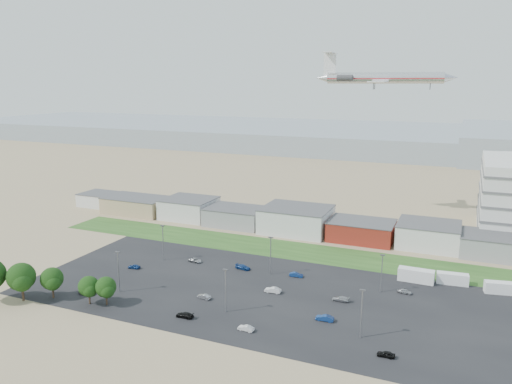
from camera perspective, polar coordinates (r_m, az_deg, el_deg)
The scene contains 32 objects.
ground at distance 105.73m, azimuth -4.91°, elevation -15.22°, with size 700.00×700.00×0.00m, color #957D5E.
parking_lot at distance 120.23m, azimuth 1.80°, elevation -11.62°, with size 120.00×50.00×0.01m, color black.
grass_strip at distance 149.85m, azimuth 4.48°, elevation -6.69°, with size 160.00×16.00×0.02m, color #264B1C.
hills_backdrop at distance 399.94m, azimuth 22.33°, elevation 5.11°, with size 700.00×200.00×9.00m, color gray, non-canonical shape.
building_row at distance 171.33m, azimuth 1.14°, elevation -2.80°, with size 170.00×20.00×8.00m, color silver, non-canonical shape.
box_trailer_a at distance 132.95m, azimuth 17.83°, elevation -9.06°, with size 8.71×2.72×3.27m, color silver, non-canonical shape.
box_trailer_b at distance 134.49m, azimuth 21.54°, elevation -9.20°, with size 7.47×2.33×2.80m, color silver, non-canonical shape.
box_trailer_c at distance 133.51m, azimuth 26.23°, elevation -9.80°, with size 7.44×2.33×2.79m, color silver, non-canonical shape.
tree_left at distance 126.78m, azimuth -25.23°, elevation -9.06°, with size 6.82×6.82×10.23m, color black, non-canonical shape.
tree_mid at distance 125.94m, azimuth -22.28°, elevation -9.39°, with size 5.55×5.55×8.32m, color black, non-canonical shape.
tree_right at distance 120.05m, azimuth -18.57°, elevation -10.41°, with size 4.95×4.95×7.43m, color black, non-canonical shape.
tree_near at distance 118.42m, azimuth -16.78°, elevation -10.59°, with size 4.98×4.98×7.47m, color black, non-canonical shape.
lightpole_front_l at distance 123.94m, azimuth -15.42°, elevation -8.80°, with size 1.19×0.50×10.10m, color slate, non-canonical shape.
lightpole_front_m at distance 110.05m, azimuth -3.49°, elevation -11.20°, with size 1.16×0.48×9.82m, color slate, non-canonical shape.
lightpole_front_r at distance 101.70m, azimuth 11.97°, elevation -13.47°, with size 1.18×0.49×10.04m, color slate, non-canonical shape.
lightpole_back_l at distance 142.59m, azimuth -10.56°, elevation -5.73°, with size 1.19×0.50×10.12m, color slate, non-canonical shape.
lightpole_back_m at distance 130.15m, azimuth 1.69°, elevation -7.30°, with size 1.19×0.50×10.12m, color slate, non-canonical shape.
lightpole_back_r at distance 123.33m, azimuth 14.16°, elevation -9.01°, with size 1.10×0.46×9.39m, color slate, non-canonical shape.
airliner at distance 182.55m, azimuth 14.43°, elevation 12.51°, with size 48.09×32.79×14.21m, color silver, non-canonical shape.
parked_car_1 at distance 108.82m, azimuth 7.86°, elevation -14.07°, with size 1.34×3.85×1.27m, color navy.
parked_car_2 at distance 98.38m, azimuth 14.64°, elevation -17.49°, with size 1.31×3.27×1.11m, color black.
parked_car_3 at distance 110.28m, azimuth -8.15°, elevation -13.74°, with size 1.61×3.95×1.15m, color black.
parked_car_4 at distance 118.33m, azimuth -5.97°, elevation -11.80°, with size 1.17×3.37×1.11m, color #A5A5AA.
parked_car_5 at distance 139.38m, azimuth -13.76°, elevation -8.27°, with size 1.35×3.36×1.14m, color navy.
parked_car_6 at distance 134.99m, azimuth -1.51°, elevation -8.57°, with size 1.72×4.22×1.22m, color navy.
parked_car_7 at distance 120.95m, azimuth 1.93°, elevation -11.13°, with size 1.38×3.97×1.31m, color silver.
parked_car_8 at distance 125.50m, azimuth 16.65°, elevation -10.82°, with size 1.32×3.28×1.12m, color #A5A5AA.
parked_car_9 at distance 141.05m, azimuth -6.96°, elevation -7.75°, with size 1.83×3.96×1.10m, color #A5A5AA.
parked_car_10 at distance 126.41m, azimuth -18.79°, elevation -10.77°, with size 1.69×4.17×1.21m, color #595B5E.
parked_car_11 at distance 130.39m, azimuth 4.61°, elevation -9.40°, with size 1.24×3.54×1.17m, color navy.
parked_car_12 at distance 118.15m, azimuth 9.66°, elevation -11.94°, with size 1.62×3.98×1.15m, color #A5A5AA.
parked_car_13 at distance 104.12m, azimuth -1.17°, elevation -15.29°, with size 1.19×3.41×1.12m, color silver.
Camera 1 is at (44.55, -82.44, 48.97)m, focal length 35.00 mm.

